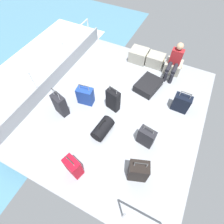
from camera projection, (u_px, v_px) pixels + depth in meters
ground_plane at (120, 109)px, 4.93m from camera, size 4.40×5.20×0.06m
gunwale_port at (55, 78)px, 5.26m from camera, size 0.06×5.20×0.45m
railing_port at (49, 63)px, 4.81m from camera, size 0.04×4.20×1.02m
sea_wake at (25, 76)px, 6.09m from camera, size 12.00×12.00×0.01m
cargo_crate_0 at (139, 55)px, 5.89m from camera, size 0.60×0.50×0.41m
cargo_crate_1 at (155, 60)px, 5.77m from camera, size 0.57×0.44×0.38m
cargo_crate_2 at (173, 66)px, 5.62m from camera, size 0.54×0.49×0.35m
passenger_seated at (175, 61)px, 5.23m from camera, size 0.34×0.66×1.05m
suitcase_0 at (73, 167)px, 3.67m from camera, size 0.39×0.31×0.72m
suitcase_1 at (138, 171)px, 3.60m from camera, size 0.45×0.38×0.81m
suitcase_2 at (60, 105)px, 4.56m from camera, size 0.42×0.31×0.87m
suitcase_3 at (181, 103)px, 4.68m from camera, size 0.44×0.25×0.68m
suitcase_4 at (148, 85)px, 5.24m from camera, size 0.74×0.89×0.23m
suitcase_5 at (146, 137)px, 4.09m from camera, size 0.41×0.27×0.69m
suitcase_6 at (85, 96)px, 4.82m from camera, size 0.46×0.31×0.67m
suitcase_7 at (113, 100)px, 4.64m from camera, size 0.39×0.26×0.80m
duffel_bag at (103, 128)px, 4.34m from camera, size 0.40×0.62×0.48m
paper_cup at (83, 87)px, 5.29m from camera, size 0.08×0.08×0.10m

